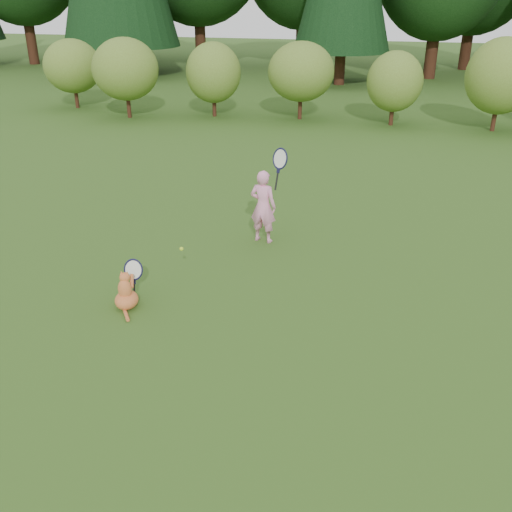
% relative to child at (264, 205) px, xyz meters
% --- Properties ---
extents(ground, '(100.00, 100.00, 0.00)m').
position_rel_child_xyz_m(ground, '(0.23, -2.91, -0.68)').
color(ground, '#214C15').
rests_on(ground, ground).
extents(shrub_row, '(28.00, 3.00, 2.80)m').
position_rel_child_xyz_m(shrub_row, '(0.23, 10.09, 0.72)').
color(shrub_row, '#586D22').
rests_on(shrub_row, ground).
extents(child, '(0.76, 0.51, 1.94)m').
position_rel_child_xyz_m(child, '(0.00, 0.00, 0.00)').
color(child, pink).
rests_on(child, ground).
extents(cat, '(0.46, 0.78, 0.75)m').
position_rel_child_xyz_m(cat, '(-1.28, -2.78, -0.40)').
color(cat, '#C55A26').
rests_on(cat, ground).
extents(tennis_ball, '(0.06, 0.06, 0.06)m').
position_rel_child_xyz_m(tennis_ball, '(-0.76, -1.95, -0.08)').
color(tennis_ball, '#BFE51B').
rests_on(tennis_ball, ground).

